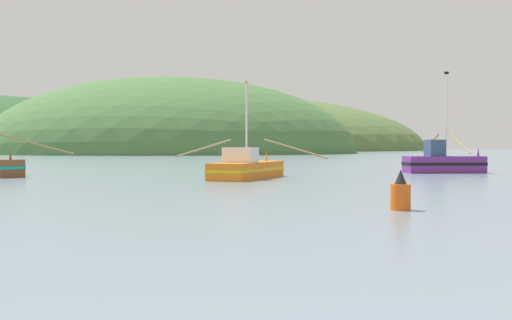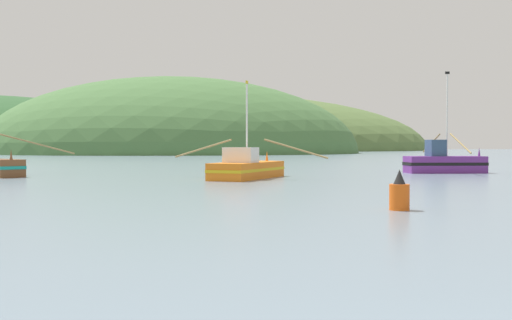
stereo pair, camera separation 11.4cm
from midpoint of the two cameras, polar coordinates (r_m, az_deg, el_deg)
name	(u,v)px [view 1 (the left image)]	position (r m, az deg, el deg)	size (l,w,h in m)	color
hill_mid_left	(223,150)	(264.48, -3.24, 0.95)	(182.02, 145.62, 48.15)	#516B38
hill_far_right	(174,153)	(166.72, -7.92, 0.66)	(103.07, 82.45, 41.87)	#47703D
fishing_boat_orange	(247,168)	(39.12, -0.99, -0.80)	(9.33, 7.74, 6.46)	orange
fishing_boat_purple	(443,162)	(49.35, 17.49, -0.22)	(6.38, 9.83, 8.05)	#6B2D84
channel_buoy	(401,194)	(20.67, 13.59, -3.17)	(0.68, 0.68, 1.38)	#E55914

